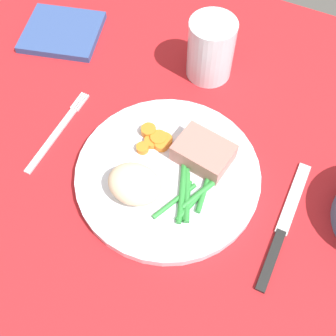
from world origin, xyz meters
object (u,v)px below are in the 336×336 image
(meat_portion, at_px, (203,153))
(napkin, at_px, (62,32))
(knife, at_px, (283,226))
(water_glass, at_px, (211,53))
(fork, at_px, (58,132))
(dinner_plate, at_px, (168,174))

(meat_portion, height_order, napkin, meat_portion)
(knife, xyz_separation_m, water_glass, (-0.20, 0.22, 0.04))
(meat_portion, xyz_separation_m, fork, (-0.23, -0.04, -0.03))
(water_glass, bearing_deg, napkin, -173.64)
(knife, bearing_deg, dinner_plate, 175.45)
(meat_portion, relative_size, fork, 0.48)
(knife, relative_size, water_glass, 1.98)
(fork, xyz_separation_m, napkin, (-0.11, 0.19, 0.00))
(meat_portion, xyz_separation_m, napkin, (-0.34, 0.14, -0.03))
(dinner_plate, height_order, fork, dinner_plate)
(dinner_plate, distance_m, napkin, 0.35)
(fork, bearing_deg, napkin, 116.35)
(meat_portion, xyz_separation_m, knife, (0.14, -0.04, -0.03))
(fork, bearing_deg, meat_portion, 6.79)
(dinner_plate, bearing_deg, napkin, 148.43)
(dinner_plate, distance_m, knife, 0.18)
(fork, relative_size, knife, 0.81)
(dinner_plate, distance_m, water_glass, 0.22)
(dinner_plate, height_order, meat_portion, meat_portion)
(fork, height_order, water_glass, water_glass)
(knife, bearing_deg, water_glass, 129.17)
(dinner_plate, height_order, napkin, dinner_plate)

